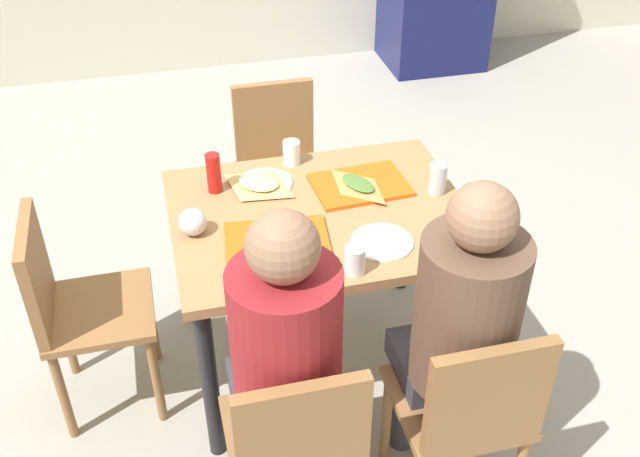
% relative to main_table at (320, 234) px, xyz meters
% --- Properties ---
extents(ground_plane, '(10.00, 10.00, 0.02)m').
position_rel_main_table_xyz_m(ground_plane, '(0.00, 0.00, -0.67)').
color(ground_plane, '#9E998E').
extents(main_table, '(1.10, 0.86, 0.76)m').
position_rel_main_table_xyz_m(main_table, '(0.00, 0.00, 0.00)').
color(main_table, '#9E7247').
rests_on(main_table, ground_plane).
extents(chair_near_left, '(0.40, 0.40, 0.87)m').
position_rel_main_table_xyz_m(chair_near_left, '(-0.28, -0.82, -0.15)').
color(chair_near_left, olive).
rests_on(chair_near_left, ground_plane).
extents(chair_near_right, '(0.40, 0.40, 0.87)m').
position_rel_main_table_xyz_m(chair_near_right, '(0.28, -0.82, -0.15)').
color(chair_near_right, olive).
rests_on(chair_near_right, ground_plane).
extents(chair_far_side, '(0.40, 0.40, 0.87)m').
position_rel_main_table_xyz_m(chair_far_side, '(0.00, 0.82, -0.15)').
color(chair_far_side, olive).
rests_on(chair_far_side, ground_plane).
extents(chair_left_end, '(0.40, 0.40, 0.87)m').
position_rel_main_table_xyz_m(chair_left_end, '(-0.93, 0.00, -0.15)').
color(chair_left_end, olive).
rests_on(chair_left_end, ground_plane).
extents(person_in_red, '(0.32, 0.42, 1.28)m').
position_rel_main_table_xyz_m(person_in_red, '(-0.28, -0.68, 0.10)').
color(person_in_red, '#383842').
rests_on(person_in_red, ground_plane).
extents(person_in_brown_jacket, '(0.32, 0.42, 1.28)m').
position_rel_main_table_xyz_m(person_in_brown_jacket, '(0.28, -0.68, 0.10)').
color(person_in_brown_jacket, '#383842').
rests_on(person_in_brown_jacket, ground_plane).
extents(tray_red_near, '(0.39, 0.30, 0.02)m').
position_rel_main_table_xyz_m(tray_red_near, '(-0.19, -0.15, 0.11)').
color(tray_red_near, '#D85914').
rests_on(tray_red_near, main_table).
extents(tray_red_far, '(0.38, 0.28, 0.02)m').
position_rel_main_table_xyz_m(tray_red_far, '(0.19, 0.13, 0.11)').
color(tray_red_far, '#D85914').
rests_on(tray_red_far, main_table).
extents(paper_plate_center, '(0.22, 0.22, 0.01)m').
position_rel_main_table_xyz_m(paper_plate_center, '(-0.17, 0.24, 0.11)').
color(paper_plate_center, white).
rests_on(paper_plate_center, main_table).
extents(paper_plate_near_edge, '(0.22, 0.22, 0.01)m').
position_rel_main_table_xyz_m(paper_plate_near_edge, '(0.17, -0.24, 0.11)').
color(paper_plate_near_edge, white).
rests_on(paper_plate_near_edge, main_table).
extents(pizza_slice_a, '(0.16, 0.24, 0.02)m').
position_rel_main_table_xyz_m(pizza_slice_a, '(-0.17, -0.16, 0.13)').
color(pizza_slice_a, '#C68C47').
rests_on(pizza_slice_a, tray_red_near).
extents(pizza_slice_b, '(0.21, 0.26, 0.02)m').
position_rel_main_table_xyz_m(pizza_slice_b, '(0.18, 0.11, 0.13)').
color(pizza_slice_b, '#C68C47').
rests_on(pizza_slice_b, tray_red_far).
extents(pizza_slice_c, '(0.29, 0.29, 0.02)m').
position_rel_main_table_xyz_m(pizza_slice_c, '(-0.19, 0.22, 0.12)').
color(pizza_slice_c, '#DBAD60').
rests_on(pizza_slice_c, paper_plate_center).
extents(plastic_cup_a, '(0.07, 0.07, 0.10)m').
position_rel_main_table_xyz_m(plastic_cup_a, '(-0.03, 0.37, 0.15)').
color(plastic_cup_a, white).
rests_on(plastic_cup_a, main_table).
extents(plastic_cup_b, '(0.07, 0.07, 0.10)m').
position_rel_main_table_xyz_m(plastic_cup_b, '(0.03, -0.37, 0.15)').
color(plastic_cup_b, white).
rests_on(plastic_cup_b, main_table).
extents(soda_can, '(0.07, 0.07, 0.12)m').
position_rel_main_table_xyz_m(soda_can, '(0.47, 0.02, 0.16)').
color(soda_can, '#B7BCC6').
rests_on(soda_can, main_table).
extents(condiment_bottle, '(0.06, 0.06, 0.16)m').
position_rel_main_table_xyz_m(condiment_bottle, '(-0.36, 0.24, 0.18)').
color(condiment_bottle, red).
rests_on(condiment_bottle, main_table).
extents(foil_bundle, '(0.10, 0.10, 0.10)m').
position_rel_main_table_xyz_m(foil_bundle, '(-0.47, -0.02, 0.15)').
color(foil_bundle, silver).
rests_on(foil_bundle, main_table).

